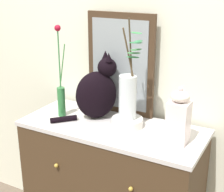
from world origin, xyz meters
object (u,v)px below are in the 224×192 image
vase_glass_clear (128,95)px  jar_lidded_porcelain (179,118)px  bowl_porcelain (127,122)px  vase_slim_green (61,92)px  cat_sitting (97,92)px  mirror_leaning (120,65)px

vase_glass_clear → jar_lidded_porcelain: vase_glass_clear is taller
bowl_porcelain → vase_glass_clear: (0.00, -0.00, 0.17)m
vase_slim_green → jar_lidded_porcelain: bearing=-0.1°
bowl_porcelain → jar_lidded_porcelain: jar_lidded_porcelain is taller
vase_slim_green → bowl_porcelain: vase_slim_green is taller
cat_sitting → bowl_porcelain: 0.26m
cat_sitting → bowl_porcelain: bearing=-8.7°
bowl_porcelain → vase_glass_clear: bearing=-29.5°
vase_slim_green → jar_lidded_porcelain: 0.73m
mirror_leaning → jar_lidded_porcelain: bearing=-26.3°
cat_sitting → vase_glass_clear: (0.22, -0.03, 0.03)m
mirror_leaning → bowl_porcelain: mirror_leaning is taller
vase_slim_green → bowl_porcelain: (0.42, 0.05, -0.13)m
mirror_leaning → vase_glass_clear: (0.14, -0.17, -0.12)m
bowl_porcelain → vase_glass_clear: size_ratio=0.32×
mirror_leaning → jar_lidded_porcelain: size_ratio=2.04×
mirror_leaning → bowl_porcelain: size_ratio=3.43×
vase_glass_clear → vase_slim_green: bearing=-173.7°
cat_sitting → bowl_porcelain: cat_sitting is taller
vase_glass_clear → bowl_porcelain: bearing=150.5°
mirror_leaning → vase_glass_clear: size_ratio=1.09×
cat_sitting → jar_lidded_porcelain: (0.53, -0.08, -0.03)m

